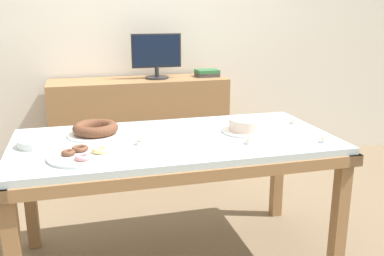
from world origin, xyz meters
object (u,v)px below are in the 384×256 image
at_px(computer_monitor, 157,56).
at_px(tealight_centre, 322,141).
at_px(cake_golden_bundt, 96,130).
at_px(cake_chocolate_round, 246,126).
at_px(tealight_near_front, 138,143).
at_px(tealight_near_cakes, 293,122).
at_px(tealight_right_edge, 248,142).
at_px(pastry_platter, 84,155).
at_px(book_stack, 207,73).
at_px(plate_stack, 38,142).

xyz_separation_m(computer_monitor, tealight_centre, (0.59, -1.67, -0.30)).
height_order(computer_monitor, cake_golden_bundt, computer_monitor).
xyz_separation_m(cake_chocolate_round, tealight_near_front, (-0.65, -0.08, -0.03)).
distance_m(cake_golden_bundt, tealight_near_cakes, 1.21).
height_order(tealight_near_cakes, tealight_centre, same).
xyz_separation_m(cake_chocolate_round, tealight_right_edge, (-0.08, -0.22, -0.03)).
bearing_deg(tealight_right_edge, pastry_platter, 179.39).
height_order(cake_chocolate_round, pastry_platter, cake_chocolate_round).
distance_m(book_stack, plate_stack, 1.89).
bearing_deg(tealight_near_cakes, tealight_right_edge, -143.56).
height_order(pastry_platter, tealight_near_cakes, pastry_platter).
height_order(computer_monitor, tealight_right_edge, computer_monitor).
relative_size(tealight_near_front, tealight_centre, 1.00).
distance_m(tealight_near_cakes, tealight_near_front, 1.02).
bearing_deg(tealight_near_cakes, book_stack, 98.02).
xyz_separation_m(cake_golden_bundt, tealight_right_edge, (0.78, -0.38, -0.02)).
bearing_deg(tealight_near_front, computer_monitor, 75.42).
relative_size(plate_stack, tealight_near_cakes, 5.25).
bearing_deg(cake_golden_bundt, plate_stack, -158.10).
relative_size(cake_chocolate_round, plate_stack, 1.35).
bearing_deg(tealight_centre, pastry_platter, 175.78).
xyz_separation_m(tealight_near_front, tealight_right_edge, (0.57, -0.14, 0.00)).
xyz_separation_m(book_stack, tealight_near_front, (-0.83, -1.44, -0.14)).
distance_m(plate_stack, tealight_right_edge, 1.11).
bearing_deg(tealight_near_cakes, tealight_near_front, -169.83).
xyz_separation_m(cake_chocolate_round, cake_golden_bundt, (-0.85, 0.16, -0.00)).
xyz_separation_m(computer_monitor, tealight_near_cakes, (0.63, -1.26, -0.30)).
relative_size(book_stack, pastry_platter, 0.58).
xyz_separation_m(cake_golden_bundt, pastry_platter, (-0.08, -0.37, -0.02)).
height_order(tealight_near_front, tealight_right_edge, same).
bearing_deg(book_stack, cake_chocolate_round, -97.52).
height_order(tealight_near_cakes, tealight_right_edge, same).
relative_size(computer_monitor, tealight_centre, 10.60).
height_order(book_stack, plate_stack, book_stack).
height_order(plate_stack, tealight_near_front, plate_stack).
bearing_deg(tealight_right_edge, tealight_near_cakes, 36.44).
height_order(book_stack, tealight_near_cakes, book_stack).
xyz_separation_m(computer_monitor, plate_stack, (-0.89, -1.33, -0.29)).
distance_m(computer_monitor, cake_chocolate_round, 1.42).
height_order(cake_chocolate_round, tealight_right_edge, cake_chocolate_round).
bearing_deg(tealight_right_edge, tealight_centre, -11.85).
relative_size(cake_chocolate_round, tealight_centre, 7.09).
relative_size(computer_monitor, cake_golden_bundt, 1.34).
height_order(book_stack, tealight_centre, book_stack).
bearing_deg(tealight_centre, tealight_right_edge, 168.15).
relative_size(pastry_platter, tealight_near_cakes, 8.53).
bearing_deg(book_stack, computer_monitor, -179.82).
bearing_deg(pastry_platter, tealight_near_front, 25.01).
xyz_separation_m(pastry_platter, tealight_near_front, (0.29, 0.13, -0.00)).
relative_size(cake_chocolate_round, tealight_right_edge, 7.09).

